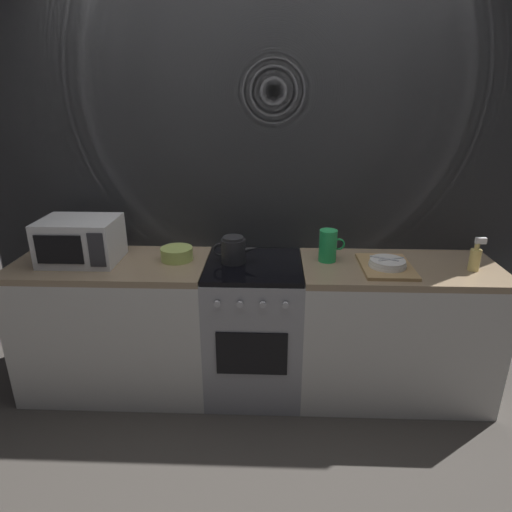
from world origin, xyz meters
name	(u,v)px	position (x,y,z in m)	size (l,w,h in m)	color
ground_plane	(254,385)	(0.00, 0.00, 0.00)	(8.00, 8.00, 0.00)	#47423D
back_wall	(256,203)	(0.00, 0.32, 1.20)	(3.60, 0.05, 2.40)	gray
counter_left	(118,325)	(-0.90, 0.00, 0.45)	(1.20, 0.60, 0.90)	silver
stove_unit	(254,328)	(0.00, 0.00, 0.45)	(0.60, 0.63, 0.90)	#9E9EA3
counter_right	(393,330)	(0.90, 0.00, 0.45)	(1.20, 0.60, 0.90)	silver
microwave	(80,240)	(-1.07, 0.01, 1.04)	(0.46, 0.35, 0.27)	white
kettle	(233,250)	(-0.13, 0.02, 0.98)	(0.28, 0.15, 0.17)	#262628
mixing_bowl	(177,254)	(-0.49, 0.05, 0.94)	(0.20, 0.20, 0.08)	#B7D166
pitcher	(328,246)	(0.46, 0.07, 1.00)	(0.16, 0.11, 0.20)	green
dish_pile	(387,265)	(0.80, -0.05, 0.92)	(0.30, 0.40, 0.07)	tan
spray_bottle	(475,258)	(1.31, -0.06, 0.98)	(0.08, 0.06, 0.20)	#E5CC72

